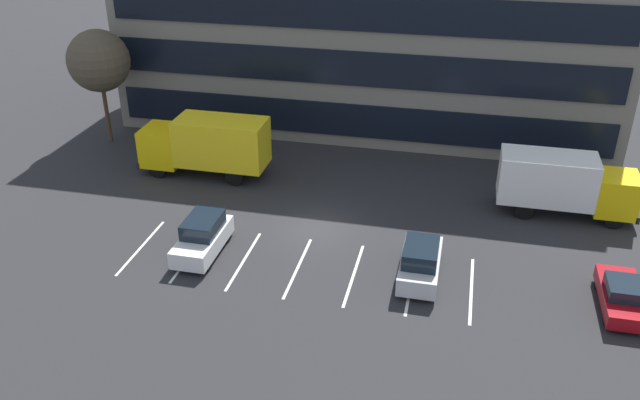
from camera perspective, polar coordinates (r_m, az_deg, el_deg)
name	(u,v)px	position (r m, az deg, el deg)	size (l,w,h in m)	color
ground_plane	(316,229)	(36.04, -0.37, -2.51)	(120.00, 120.00, 0.00)	#262628
office_building	(372,21)	(49.96, 4.51, 15.05)	(34.88, 13.11, 14.40)	slate
lot_markings	(298,267)	(32.89, -1.92, -5.80)	(16.94, 5.40, 0.01)	silver
box_truck_yellow	(564,183)	(39.04, 20.24, 1.42)	(7.51, 2.49, 3.48)	yellow
box_truck_yellow_all	(206,143)	(41.86, -9.73, 4.81)	(8.07, 2.67, 3.74)	yellow
sedan_maroon	(622,296)	(32.64, 24.51, -7.48)	(1.75, 4.17, 1.49)	maroon
suv_silver	(420,262)	(31.94, 8.61, -5.27)	(1.82, 4.29, 1.94)	silver
suv_white	(203,237)	(34.05, -10.04, -3.12)	(1.82, 4.30, 1.95)	white
bare_tree	(99,61)	(47.65, -18.48, 11.25)	(4.17, 4.17, 7.82)	#473323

